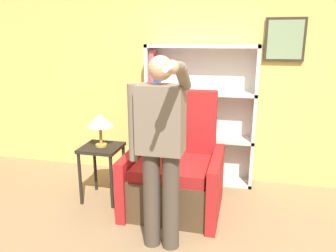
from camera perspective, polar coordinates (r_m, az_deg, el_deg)
wall_back at (r=4.21m, az=6.81°, el=9.41°), size 8.00×0.11×2.80m
bookcase at (r=4.17m, az=4.22°, el=1.72°), size 1.36×0.28×1.74m
armchair at (r=3.60m, az=1.25°, el=-8.27°), size 1.00×0.88×1.26m
person_standing at (r=2.72m, az=-1.37°, el=-3.37°), size 0.53×0.78×1.68m
side_table at (r=3.79m, az=-11.45°, el=-5.19°), size 0.43×0.43×0.64m
table_lamp at (r=3.67m, az=-11.78°, el=0.85°), size 0.30×0.30×0.37m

